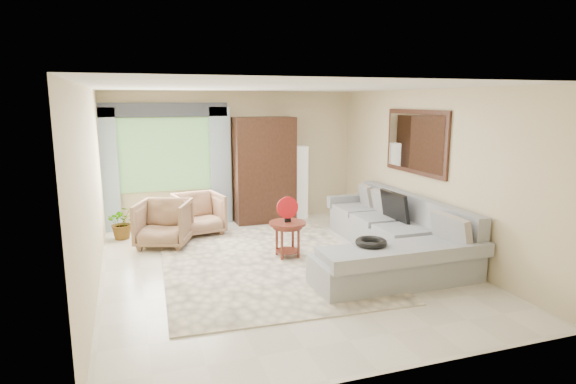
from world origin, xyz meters
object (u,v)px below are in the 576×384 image
object	(u,v)px
potted_plant	(123,222)
armoire	(264,170)
armchair_right	(199,214)
armchair_left	(164,223)
sectional_sofa	(392,241)
floor_lamp	(301,182)
coffee_table	(288,239)
tv_screen	(394,206)

from	to	relation	value
potted_plant	armoire	bearing A→B (deg)	8.22
armchair_right	armchair_left	bearing A→B (deg)	-151.12
sectional_sofa	armchair_left	distance (m)	3.77
floor_lamp	potted_plant	bearing A→B (deg)	-172.66
coffee_table	armoire	world-z (taller)	armoire
tv_screen	armchair_right	size ratio (longest dim) A/B	0.89
tv_screen	coffee_table	bearing A→B (deg)	175.93
tv_screen	armchair_right	world-z (taller)	tv_screen
tv_screen	armoire	xyz separation A→B (m)	(-1.50, 2.48, 0.33)
armoire	sectional_sofa	bearing A→B (deg)	-66.94
sectional_sofa	coffee_table	bearing A→B (deg)	160.46
tv_screen	sectional_sofa	bearing A→B (deg)	-122.64
coffee_table	armchair_right	bearing A→B (deg)	121.26
sectional_sofa	potted_plant	bearing A→B (deg)	147.74
armoire	floor_lamp	size ratio (longest dim) A/B	1.40
armchair_right	sectional_sofa	bearing A→B (deg)	-52.77
floor_lamp	sectional_sofa	bearing A→B (deg)	-81.67
coffee_table	armchair_left	world-z (taller)	armchair_left
sectional_sofa	potted_plant	xyz separation A→B (m)	(-3.96, 2.50, 0.02)
sectional_sofa	tv_screen	bearing A→B (deg)	57.36
coffee_table	potted_plant	world-z (taller)	potted_plant
armchair_right	armoire	world-z (taller)	armoire
sectional_sofa	armoire	world-z (taller)	armoire
armchair_left	floor_lamp	size ratio (longest dim) A/B	0.57
tv_screen	floor_lamp	world-z (taller)	floor_lamp
armchair_left	armchair_right	world-z (taller)	armchair_left
sectional_sofa	potted_plant	world-z (taller)	sectional_sofa
armchair_right	coffee_table	bearing A→B (deg)	-69.67
armchair_left	floor_lamp	world-z (taller)	floor_lamp
coffee_table	armoire	xyz separation A→B (m)	(0.30, 2.35, 0.75)
tv_screen	floor_lamp	bearing A→B (deg)	105.40
armoire	armchair_left	bearing A→B (deg)	-152.24
armchair_left	potted_plant	xyz separation A→B (m)	(-0.66, 0.70, -0.09)
coffee_table	potted_plant	bearing A→B (deg)	141.14
tv_screen	armoire	distance (m)	2.92
floor_lamp	armchair_left	bearing A→B (deg)	-158.16
sectional_sofa	potted_plant	distance (m)	4.69
armoire	floor_lamp	world-z (taller)	armoire
armchair_left	armoire	xyz separation A→B (m)	(2.07, 1.09, 0.66)
sectional_sofa	floor_lamp	bearing A→B (deg)	98.33
armchair_right	floor_lamp	distance (m)	2.31
tv_screen	coffee_table	world-z (taller)	tv_screen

